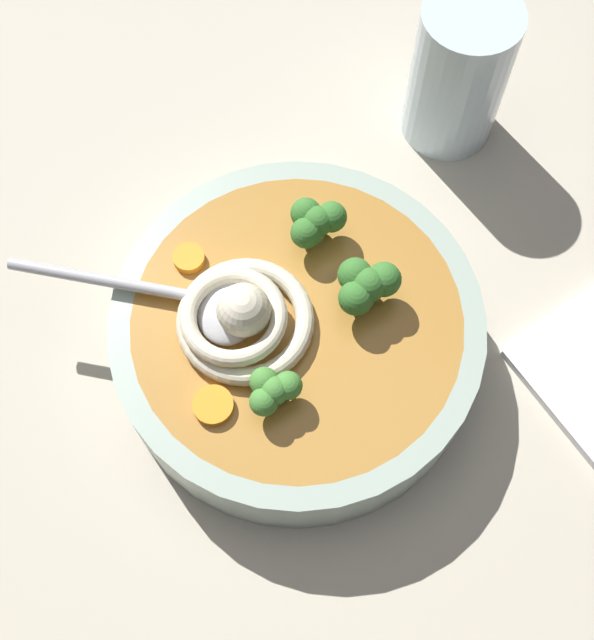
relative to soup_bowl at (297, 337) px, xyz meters
The scene contains 10 objects.
table_slab 5.43cm from the soup_bowl, 118.05° to the right, with size 133.87×133.87×4.29cm, color #BCB29E.
soup_bowl is the anchor object (origin of this frame).
noodle_pile 5.40cm from the soup_bowl, 39.89° to the right, with size 9.80×9.61×3.94cm.
soup_spoon 6.79cm from the soup_bowl, 56.61° to the right, with size 12.31×16.23×1.60cm.
broccoli_floret_front 6.83cm from the soup_bowl, 153.17° to the left, with size 4.43×3.81×3.50cm.
broccoli_floret_beside_chili 7.98cm from the soup_bowl, 146.46° to the right, with size 4.08×3.51×3.23cm.
broccoli_floret_right 7.25cm from the soup_bowl, 29.28° to the left, with size 3.52×3.03×2.79cm.
carrot_slice_far 9.03cm from the soup_bowl, 76.74° to the right, with size 2.13×2.13×0.61cm, color orange.
carrot_slice_center 8.47cm from the soup_bowl, ahead, with size 2.55×2.55×0.59cm, color orange.
drinking_glass 23.62cm from the soup_bowl, 166.55° to the right, with size 7.32×7.32×12.08cm, color silver.
Camera 1 is at (16.09, 16.48, 58.97)cm, focal length 46.05 mm.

